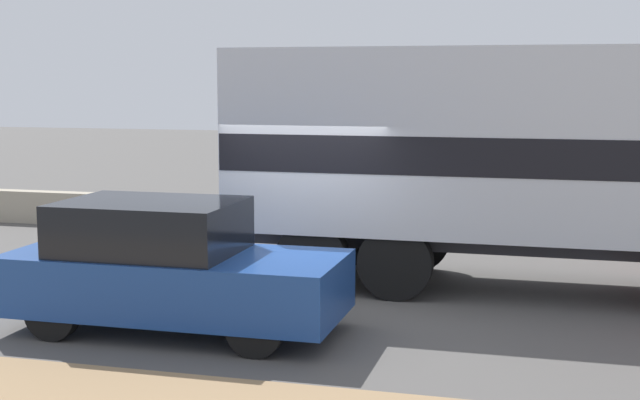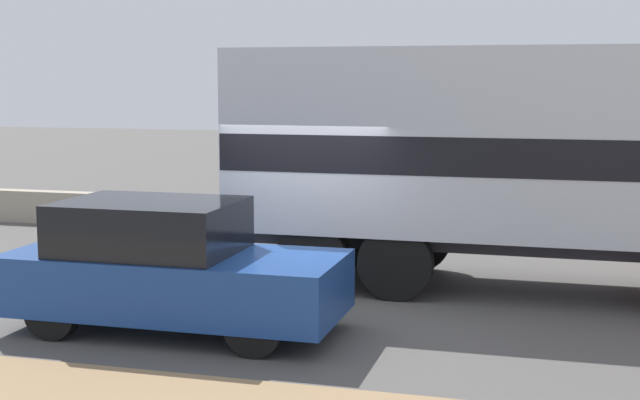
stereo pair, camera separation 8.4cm
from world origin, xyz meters
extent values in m
plane|color=#514F4C|center=(0.00, 0.00, 0.00)|extent=(80.00, 80.00, 0.00)
cube|color=#A39984|center=(0.00, 5.96, 0.35)|extent=(60.00, 0.35, 0.70)
cube|color=#2D2D33|center=(1.82, 2.25, 0.78)|extent=(6.18, 1.34, 0.25)
cube|color=silver|center=(1.82, 2.25, 2.26)|extent=(6.18, 2.43, 2.71)
cube|color=black|center=(1.82, 2.25, 2.10)|extent=(6.15, 2.45, 0.54)
cylinder|color=black|center=(0.12, 3.30, 0.54)|extent=(1.08, 0.28, 1.08)
cylinder|color=black|center=(0.12, 1.21, 0.54)|extent=(1.08, 0.28, 1.08)
cylinder|color=black|center=(1.36, 3.30, 0.54)|extent=(1.08, 0.28, 1.08)
cylinder|color=black|center=(1.36, 1.21, 0.54)|extent=(1.08, 0.28, 1.08)
cube|color=navy|center=(-1.02, -1.10, 0.63)|extent=(4.21, 1.76, 0.74)
cube|color=black|center=(-1.35, -1.10, 1.32)|extent=(2.19, 1.62, 0.65)
cylinder|color=black|center=(0.29, -0.34, 0.34)|extent=(0.69, 0.20, 0.69)
cylinder|color=black|center=(0.29, -1.86, 0.34)|extent=(0.69, 0.20, 0.69)
cylinder|color=black|center=(-2.32, -0.34, 0.34)|extent=(0.69, 0.20, 0.69)
cylinder|color=black|center=(-2.32, -1.86, 0.34)|extent=(0.69, 0.20, 0.69)
camera|label=1|loc=(3.55, -11.20, 3.17)|focal=50.00mm
camera|label=2|loc=(3.63, -11.18, 3.17)|focal=50.00mm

